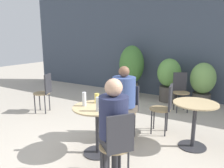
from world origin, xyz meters
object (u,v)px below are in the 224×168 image
seated_person_1 (123,97)px  potted_plant_0 (132,67)px  bistro_chair_0 (118,143)px  beer_glass_1 (110,101)px  bistro_chair_4 (180,88)px  bistro_chair_5 (45,89)px  beer_glass_3 (84,99)px  cafe_table_near (97,120)px  seated_person_0 (113,121)px  potted_plant_2 (203,82)px  bistro_chair_2 (165,105)px  beer_glass_0 (98,104)px  bistro_chair_1 (128,106)px  cafe_table_far (195,116)px  beer_glass_2 (97,98)px  potted_plant_1 (169,78)px

seated_person_1 → potted_plant_0: potted_plant_0 is taller
bistro_chair_0 → beer_glass_1: bistro_chair_0 is taller
bistro_chair_4 → bistro_chair_5: bearing=-177.9°
bistro_chair_4 → beer_glass_3: size_ratio=4.37×
cafe_table_near → seated_person_1: size_ratio=0.58×
seated_person_0 → potted_plant_2: seated_person_0 is taller
bistro_chair_2 → beer_glass_0: bearing=-30.7°
bistro_chair_1 → seated_person_0: seated_person_0 is taller
potted_plant_2 → seated_person_1: bearing=-107.9°
seated_person_0 → potted_plant_2: bearing=-148.7°
cafe_table_near → bistro_chair_4: bistro_chair_4 is taller
bistro_chair_2 → potted_plant_0: 2.48m
bistro_chair_5 → seated_person_0: bearing=39.9°
bistro_chair_0 → bistro_chair_4: bearing=-140.7°
cafe_table_far → seated_person_1: seated_person_1 is taller
cafe_table_near → bistro_chair_5: (-2.01, 0.86, 0.01)m
bistro_chair_5 → beer_glass_0: beer_glass_0 is taller
bistro_chair_2 → bistro_chair_4: 1.39m
bistro_chair_0 → bistro_chair_2: same height
beer_glass_1 → potted_plant_0: 3.12m
bistro_chair_2 → beer_glass_0: (-0.50, -1.30, 0.28)m
beer_glass_0 → beer_glass_3: (-0.29, 0.08, 0.00)m
bistro_chair_2 → beer_glass_2: bistro_chair_2 is taller
bistro_chair_2 → seated_person_1: (-0.53, -0.55, 0.19)m
cafe_table_far → bistro_chair_2: size_ratio=0.81×
beer_glass_0 → potted_plant_1: bearing=90.7°
bistro_chair_0 → potted_plant_2: 3.60m
beer_glass_0 → beer_glass_2: beer_glass_0 is taller
bistro_chair_2 → potted_plant_2: 1.99m
bistro_chair_0 → potted_plant_2: size_ratio=0.82×
beer_glass_1 → beer_glass_2: size_ratio=1.07×
bistro_chair_4 → beer_glass_1: size_ratio=5.73×
beer_glass_2 → beer_glass_3: beer_glass_3 is taller
potted_plant_2 → potted_plant_0: bearing=-177.7°
bistro_chair_2 → beer_glass_1: size_ratio=5.73×
bistro_chair_4 → bistro_chair_2: bearing=-117.9°
cafe_table_far → bistro_chair_4: 1.75m
cafe_table_far → potted_plant_0: potted_plant_0 is taller
bistro_chair_1 → beer_glass_1: size_ratio=5.73×
potted_plant_1 → potted_plant_2: (0.82, 0.01, -0.03)m
bistro_chair_5 → potted_plant_2: size_ratio=0.82×
bistro_chair_5 → potted_plant_1: (2.08, 2.26, 0.10)m
bistro_chair_0 → seated_person_1: 1.20m
beer_glass_2 → potted_plant_0: 3.02m
beer_glass_1 → potted_plant_0: (-1.10, 2.92, 0.05)m
beer_glass_2 → potted_plant_0: (-0.85, 2.90, 0.06)m
bistro_chair_4 → beer_glass_1: (-0.39, -2.42, 0.26)m
bistro_chair_4 → seated_person_1: size_ratio=0.72×
bistro_chair_2 → beer_glass_2: (-0.72, -1.00, 0.26)m
beer_glass_0 → potted_plant_0: potted_plant_0 is taller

